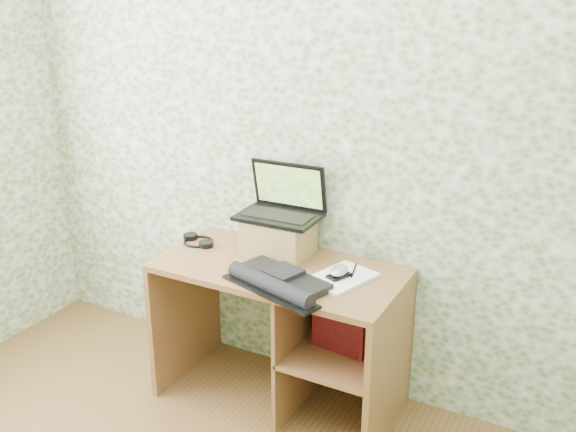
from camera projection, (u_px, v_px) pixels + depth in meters
The scene contains 10 objects.
wall_back at pixel (309, 143), 3.17m from camera, with size 3.50×3.50×0.00m, color silver.
desk at pixel (296, 317), 3.18m from camera, with size 1.20×0.60×0.75m.
riser at pixel (279, 236), 3.23m from camera, with size 0.32×0.26×0.19m, color olive.
laptop at pixel (283, 204), 3.21m from camera, with size 0.41×0.29×0.27m.
keyboard at pixel (277, 281), 2.90m from camera, with size 0.54×0.40×0.07m.
headphones at pixel (198, 241), 3.39m from camera, with size 0.21×0.20×0.03m.
notepad at pixel (341, 278), 2.97m from camera, with size 0.22×0.31×0.01m, color white.
mouse at pixel (339, 273), 2.96m from camera, with size 0.07×0.12×0.04m, color #B4B4B6.
pen at pixel (354, 270), 3.02m from camera, with size 0.01×0.01×0.15m, color black.
red_box at pixel (342, 319), 3.02m from camera, with size 0.27×0.09×0.33m, color maroon.
Camera 1 is at (1.37, -1.04, 2.04)m, focal length 40.00 mm.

